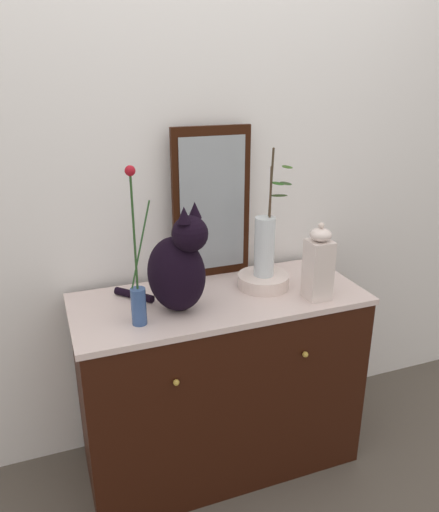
# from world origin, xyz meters

# --- Properties ---
(ground_plane) EXTENTS (6.00, 6.00, 0.00)m
(ground_plane) POSITION_xyz_m (0.00, 0.00, 0.00)
(ground_plane) COLOR #534B42
(wall_back) EXTENTS (4.40, 0.08, 2.60)m
(wall_back) POSITION_xyz_m (0.00, 0.33, 1.30)
(wall_back) COLOR white
(wall_back) RESTS_ON ground_plane
(sideboard) EXTENTS (1.21, 0.53, 0.84)m
(sideboard) POSITION_xyz_m (0.00, -0.00, 0.42)
(sideboard) COLOR black
(sideboard) RESTS_ON ground_plane
(mirror_leaning) EXTENTS (0.35, 0.03, 0.67)m
(mirror_leaning) POSITION_xyz_m (0.05, 0.23, 1.17)
(mirror_leaning) COLOR black
(mirror_leaning) RESTS_ON sideboard
(cat_sitting) EXTENTS (0.36, 0.39, 0.43)m
(cat_sitting) POSITION_xyz_m (-0.19, -0.06, 1.02)
(cat_sitting) COLOR black
(cat_sitting) RESTS_ON sideboard
(vase_slim_green) EXTENTS (0.09, 0.06, 0.59)m
(vase_slim_green) POSITION_xyz_m (-0.36, -0.11, 0.97)
(vase_slim_green) COLOR #334F85
(vase_slim_green) RESTS_ON sideboard
(bowl_porcelain) EXTENTS (0.22, 0.22, 0.06)m
(bowl_porcelain) POSITION_xyz_m (0.21, 0.03, 0.86)
(bowl_porcelain) COLOR silver
(bowl_porcelain) RESTS_ON sideboard
(vase_glass_clear) EXTENTS (0.14, 0.11, 0.55)m
(vase_glass_clear) POSITION_xyz_m (0.22, 0.03, 1.03)
(vase_glass_clear) COLOR silver
(vase_glass_clear) RESTS_ON bowl_porcelain
(jar_lidded_porcelain) EXTENTS (0.10, 0.10, 0.32)m
(jar_lidded_porcelain) POSITION_xyz_m (0.37, -0.15, 0.98)
(jar_lidded_porcelain) COLOR silver
(jar_lidded_porcelain) RESTS_ON sideboard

